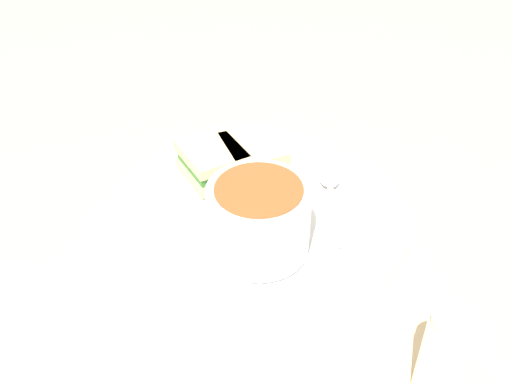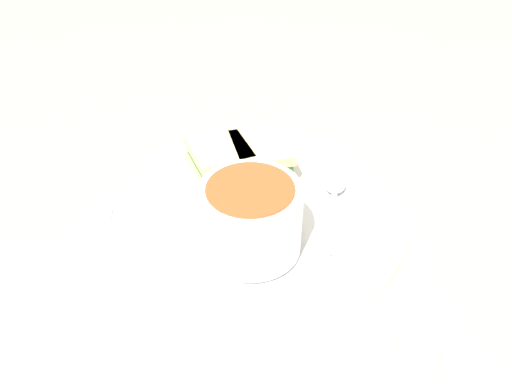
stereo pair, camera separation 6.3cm
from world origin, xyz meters
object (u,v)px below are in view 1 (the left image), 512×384
object	(u,v)px
soup_bowl	(261,218)
sandwich_half_far	(212,161)
spoon	(330,184)
salt_shaker	(444,359)
sandwich_half_near	(253,156)

from	to	relation	value
soup_bowl	sandwich_half_far	distance (m)	0.13
spoon	salt_shaker	distance (m)	0.26
sandwich_half_near	soup_bowl	bearing A→B (deg)	-88.70
soup_bowl	sandwich_half_far	xyz separation A→B (m)	(-0.05, 0.12, -0.02)
sandwich_half_near	salt_shaker	distance (m)	0.32
salt_shaker	sandwich_half_far	bearing A→B (deg)	122.72
sandwich_half_far	salt_shaker	distance (m)	0.34
sandwich_half_far	salt_shaker	xyz separation A→B (m)	(0.18, -0.28, 0.01)
spoon	sandwich_half_near	distance (m)	0.09
soup_bowl	sandwich_half_near	world-z (taller)	soup_bowl
soup_bowl	spoon	world-z (taller)	soup_bowl
spoon	salt_shaker	world-z (taller)	salt_shaker
spoon	sandwich_half_far	size ratio (longest dim) A/B	1.39
spoon	sandwich_half_near	world-z (taller)	sandwich_half_near
spoon	salt_shaker	bearing A→B (deg)	-165.87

